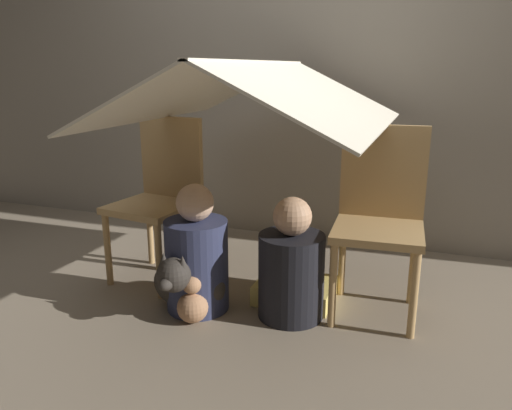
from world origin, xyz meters
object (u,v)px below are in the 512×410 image
chair_right (380,213)px  person_front (196,258)px  chair_left (160,192)px  person_second (291,269)px  dog (186,283)px

chair_right → person_front: chair_right is taller
chair_left → person_second: 0.90m
person_front → chair_left: bearing=140.0°
dog → person_second: bearing=16.1°
chair_right → dog: chair_right is taller
dog → chair_left: bearing=132.6°
dog → person_front: bearing=62.9°
chair_left → person_second: bearing=-7.4°
chair_left → chair_right: (1.20, 0.00, 0.00)m
chair_left → person_front: (0.37, -0.31, -0.23)m
person_front → person_second: person_front is taller
chair_left → chair_right: size_ratio=1.00×
chair_right → person_front: (-0.83, -0.31, -0.23)m
person_second → chair_right: bearing=32.1°
person_second → person_front: bearing=-169.9°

